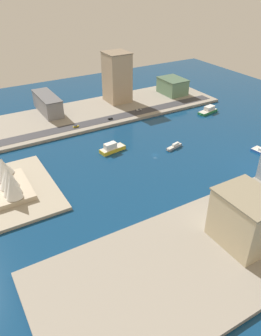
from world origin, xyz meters
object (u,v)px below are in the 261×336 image
(apartment_midrise_tan, at_px, (117,77))
(office_block_beige, at_px, (245,219))
(taxi_yellow_cab, at_px, (76,126))
(traffic_light_waterfront, at_px, (136,112))
(yacht_sleek_gray, at_px, (174,147))
(van_white, at_px, (139,110))
(ferry_green_doubledeck, at_px, (208,110))
(opera_landmark, at_px, (8,179))
(ferry_yellow_fast, at_px, (112,148))
(suv_black, at_px, (110,119))
(terminal_long_green, at_px, (172,86))
(warehouse_low_gray, at_px, (48,104))

(apartment_midrise_tan, height_order, office_block_beige, apartment_midrise_tan)
(taxi_yellow_cab, distance_m, traffic_light_waterfront, 57.34)
(yacht_sleek_gray, bearing_deg, van_white, -10.64)
(ferry_green_doubledeck, bearing_deg, apartment_midrise_tan, 43.25)
(apartment_midrise_tan, height_order, traffic_light_waterfront, apartment_midrise_tan)
(office_block_beige, xyz_separation_m, opera_landmark, (105.37, 89.92, -6.54))
(taxi_yellow_cab, bearing_deg, apartment_midrise_tan, -57.59)
(opera_landmark, bearing_deg, van_white, -63.16)
(van_white, xyz_separation_m, opera_landmark, (-69.54, 137.40, 6.58))
(yacht_sleek_gray, distance_m, van_white, 76.09)
(ferry_yellow_fast, relative_size, van_white, 4.81)
(taxi_yellow_cab, relative_size, traffic_light_waterfront, 0.76)
(ferry_green_doubledeck, relative_size, office_block_beige, 0.80)
(yacht_sleek_gray, height_order, ferry_yellow_fast, ferry_yellow_fast)
(yacht_sleek_gray, relative_size, suv_black, 3.90)
(yacht_sleek_gray, bearing_deg, terminal_long_green, -35.69)
(terminal_long_green, xyz_separation_m, apartment_midrise_tan, (9.82, 61.98, 16.05))
(yacht_sleek_gray, height_order, warehouse_low_gray, warehouse_low_gray)
(terminal_long_green, height_order, suv_black, terminal_long_green)
(taxi_yellow_cab, bearing_deg, ferry_green_doubledeck, -102.45)
(warehouse_low_gray, distance_m, opera_landmark, 126.34)
(warehouse_low_gray, bearing_deg, taxi_yellow_cab, -169.08)
(ferry_green_doubledeck, xyz_separation_m, suv_black, (27.65, 91.62, 1.01))
(van_white, distance_m, opera_landmark, 154.13)
(taxi_yellow_cab, bearing_deg, office_block_beige, -173.50)
(suv_black, bearing_deg, office_block_beige, 175.30)
(warehouse_low_gray, relative_size, office_block_beige, 1.59)
(terminal_long_green, xyz_separation_m, office_block_beige, (-199.24, 104.61, 5.88))
(yacht_sleek_gray, bearing_deg, suv_black, 15.63)
(traffic_light_waterfront, relative_size, opera_landmark, 0.15)
(van_white, relative_size, taxi_yellow_cab, 0.95)
(traffic_light_waterfront, bearing_deg, ferry_yellow_fast, 133.05)
(taxi_yellow_cab, bearing_deg, opera_landmark, 132.36)
(warehouse_low_gray, bearing_deg, terminal_long_green, -97.03)
(ferry_green_doubledeck, distance_m, traffic_light_waterfront, 71.72)
(traffic_light_waterfront, distance_m, opera_landmark, 140.82)
(yacht_sleek_gray, distance_m, opera_landmark, 123.76)
(terminal_long_green, height_order, apartment_midrise_tan, apartment_midrise_tan)
(ferry_yellow_fast, bearing_deg, ferry_green_doubledeck, -79.22)
(ferry_green_doubledeck, bearing_deg, ferry_yellow_fast, 100.78)
(warehouse_low_gray, bearing_deg, office_block_beige, -172.55)
(yacht_sleek_gray, distance_m, suv_black, 72.34)
(traffic_light_waterfront, bearing_deg, apartment_midrise_tan, -6.37)
(suv_black, bearing_deg, ferry_yellow_fast, 154.06)
(office_block_beige, bearing_deg, van_white, -15.19)
(taxi_yellow_cab, bearing_deg, suv_black, -89.89)
(yacht_sleek_gray, height_order, suv_black, suv_black)
(office_block_beige, xyz_separation_m, traffic_light_waterfront, (164.84, -37.69, -9.68))
(warehouse_low_gray, bearing_deg, ferry_green_doubledeck, -118.78)
(office_block_beige, height_order, traffic_light_waterfront, office_block_beige)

